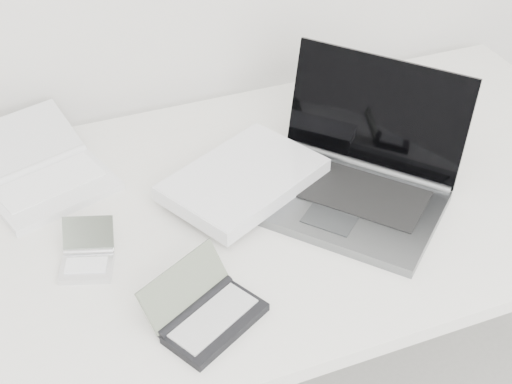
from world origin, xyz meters
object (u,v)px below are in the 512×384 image
object	(u,v)px
desk	(263,218)
laptop_large	(307,178)
netbook_open_white	(43,175)
palmtop_charcoal	(207,313)

from	to	relation	value
desk	laptop_large	bearing A→B (deg)	-7.07
desk	netbook_open_white	size ratio (longest dim) A/B	4.56
netbook_open_white	palmtop_charcoal	xyz separation A→B (m)	(0.19, -0.47, -0.00)
palmtop_charcoal	netbook_open_white	bearing A→B (deg)	84.21
laptop_large	palmtop_charcoal	distance (m)	0.38
desk	laptop_large	world-z (taller)	laptop_large
laptop_large	palmtop_charcoal	world-z (taller)	laptop_large
laptop_large	netbook_open_white	distance (m)	0.53
desk	palmtop_charcoal	world-z (taller)	palmtop_charcoal
desk	palmtop_charcoal	size ratio (longest dim) A/B	7.61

